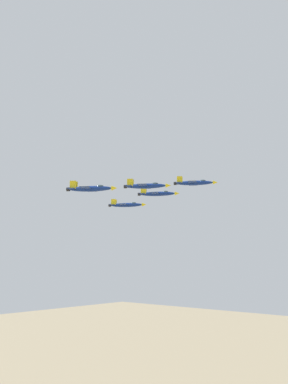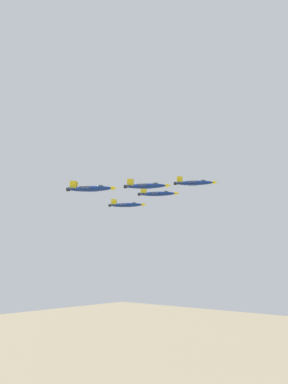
% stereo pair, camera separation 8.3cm
% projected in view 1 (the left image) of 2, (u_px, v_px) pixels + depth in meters
% --- Properties ---
extents(jet_lead, '(15.56, 11.42, 3.64)m').
position_uv_depth(jet_lead, '(195.00, 183.00, 175.30)').
color(jet_lead, navy).
extents(jet_left_wingman, '(16.34, 11.91, 3.81)m').
position_uv_depth(jet_left_wingman, '(158.00, 194.00, 191.96)').
color(jet_left_wingman, navy).
extents(jet_right_wingman, '(15.89, 11.54, 3.70)m').
position_uv_depth(jet_right_wingman, '(146.00, 186.00, 163.81)').
color(jet_right_wingman, navy).
extents(jet_left_outer, '(16.46, 11.63, 3.81)m').
position_uv_depth(jet_left_outer, '(127.00, 205.00, 208.48)').
color(jet_left_outer, navy).
extents(jet_right_outer, '(16.26, 11.76, 3.79)m').
position_uv_depth(jet_right_outer, '(91.00, 189.00, 152.36)').
color(jet_right_outer, navy).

